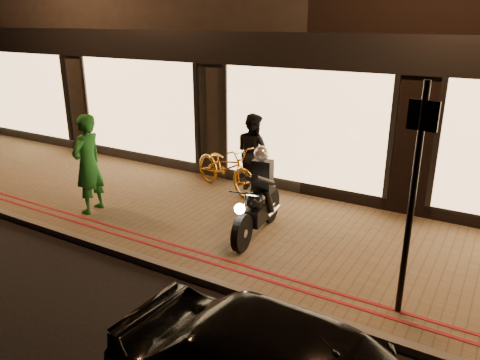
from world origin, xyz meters
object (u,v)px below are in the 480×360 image
object	(u,v)px
sign_post	(413,192)
person_green	(88,164)
bicycle_gold	(225,167)
motorcycle	(258,202)

from	to	relation	value
sign_post	person_green	size ratio (longest dim) A/B	1.54
bicycle_gold	person_green	distance (m)	2.92
bicycle_gold	person_green	world-z (taller)	person_green
motorcycle	bicycle_gold	size ratio (longest dim) A/B	0.97
bicycle_gold	person_green	xyz separation A→B (m)	(-1.64, -2.37, 0.45)
sign_post	bicycle_gold	bearing A→B (deg)	148.40
sign_post	person_green	distance (m)	6.09
person_green	bicycle_gold	bearing A→B (deg)	138.52
motorcycle	person_green	bearing A→B (deg)	-173.55
motorcycle	bicycle_gold	bearing A→B (deg)	130.30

